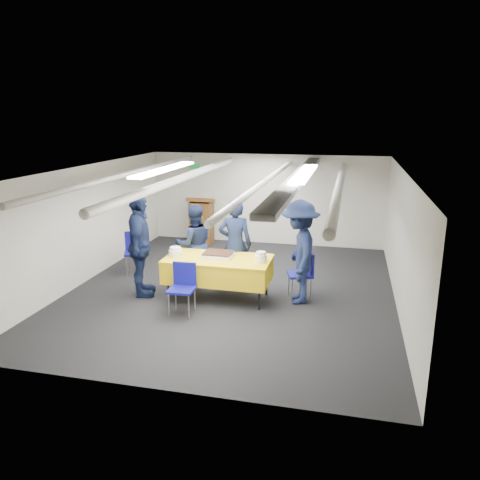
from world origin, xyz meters
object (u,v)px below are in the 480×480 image
(serving_table, at_px, (218,269))
(chair_left, at_px, (135,248))
(sailor_c, at_px, (140,246))
(sailor_b, at_px, (194,244))
(chair_near, at_px, (183,283))
(sailor_a, at_px, (235,244))
(sailor_d, at_px, (299,252))
(chair_right, at_px, (305,270))
(sheet_cake, at_px, (218,254))
(podium, at_px, (201,220))

(serving_table, relative_size, chair_left, 2.18)
(serving_table, xyz_separation_m, chair_left, (-2.12, 1.02, -0.03))
(sailor_c, bearing_deg, sailor_b, -57.34)
(chair_near, distance_m, sailor_a, 1.51)
(chair_near, distance_m, sailor_c, 1.27)
(sailor_c, xyz_separation_m, sailor_d, (2.85, 0.35, -0.03))
(chair_near, xyz_separation_m, sailor_a, (0.56, 1.35, 0.34))
(chair_right, distance_m, chair_left, 3.70)
(chair_right, xyz_separation_m, chair_left, (-3.64, 0.63, 0.00))
(chair_near, xyz_separation_m, sailor_c, (-1.03, 0.60, 0.42))
(sailor_a, relative_size, sailor_b, 1.11)
(chair_right, height_order, sailor_d, sailor_d)
(sheet_cake, distance_m, chair_right, 1.59)
(chair_near, xyz_separation_m, chair_left, (-1.73, 1.79, 0.00))
(sailor_d, bearing_deg, chair_left, -114.18)
(sheet_cake, xyz_separation_m, sailor_c, (-1.41, -0.24, 0.14))
(podium, xyz_separation_m, sailor_d, (2.88, -3.35, 0.31))
(podium, bearing_deg, sailor_a, -61.16)
(sheet_cake, distance_m, chair_left, 2.33)
(sailor_b, xyz_separation_m, sailor_c, (-0.73, -0.90, 0.17))
(chair_left, bearing_deg, sheet_cake, -24.28)
(chair_left, bearing_deg, sailor_b, -11.48)
(chair_left, relative_size, sailor_a, 0.50)
(chair_left, height_order, sailor_d, sailor_d)
(chair_near, distance_m, sailor_d, 2.09)
(sailor_d, bearing_deg, chair_near, -73.30)
(sheet_cake, distance_m, sailor_d, 1.45)
(serving_table, xyz_separation_m, sailor_b, (-0.69, 0.73, 0.23))
(serving_table, height_order, chair_right, chair_right)
(serving_table, distance_m, sailor_d, 1.49)
(sheet_cake, distance_m, chair_near, 0.96)
(sheet_cake, bearing_deg, serving_table, -77.41)
(sheet_cake, xyz_separation_m, chair_left, (-2.11, 0.95, -0.28))
(chair_near, relative_size, sailor_d, 0.47)
(chair_left, relative_size, sailor_d, 0.47)
(sailor_a, xyz_separation_m, sailor_b, (-0.86, 0.14, -0.09))
(chair_left, bearing_deg, podium, 75.02)
(sheet_cake, bearing_deg, sailor_c, -170.40)
(sailor_c, bearing_deg, chair_left, 12.23)
(chair_left, bearing_deg, sailor_d, -13.22)
(sheet_cake, distance_m, sailor_c, 1.43)
(podium, relative_size, sailor_d, 0.68)
(serving_table, bearing_deg, sailor_c, -173.21)
(sheet_cake, xyz_separation_m, sailor_d, (1.44, 0.12, 0.11))
(sheet_cake, bearing_deg, chair_left, 155.72)
(serving_table, xyz_separation_m, sailor_a, (0.17, 0.59, 0.32))
(podium, relative_size, chair_near, 1.44)
(chair_right, bearing_deg, sailor_a, 171.73)
(chair_left, xyz_separation_m, sailor_d, (3.55, -0.83, 0.39))
(chair_right, height_order, chair_left, same)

